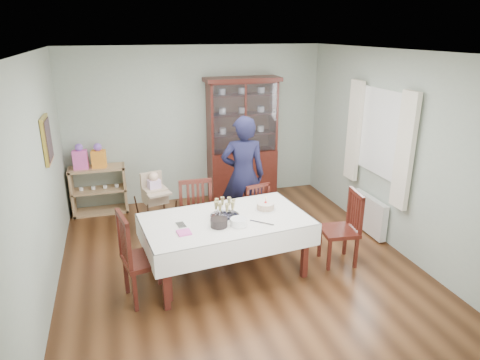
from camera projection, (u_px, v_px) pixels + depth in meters
name	position (u px, v px, depth m)	size (l,w,h in m)	color
floor	(238.00, 262.00, 5.70)	(5.00, 5.00, 0.00)	#593319
room_shell	(226.00, 129.00, 5.61)	(5.00, 5.00, 5.00)	#9EAA99
dining_table	(226.00, 246.00, 5.33)	(2.11, 1.34, 0.76)	#461711
china_cabinet	(242.00, 138.00, 7.57)	(1.30, 0.48, 2.18)	#461711
sideboard	(99.00, 190.00, 7.15)	(0.90, 0.38, 0.80)	tan
picture_frame	(47.00, 140.00, 5.27)	(0.04, 0.48, 0.58)	gold
window	(382.00, 133.00, 6.06)	(0.04, 1.02, 1.22)	white
curtain_left	(405.00, 151.00, 5.51)	(0.07, 0.30, 1.55)	silver
curtain_right	(354.00, 131.00, 6.63)	(0.07, 0.30, 1.55)	silver
radiator	(369.00, 214.00, 6.45)	(0.10, 0.80, 0.55)	white
chair_far_left	(199.00, 236.00, 5.77)	(0.48, 0.48, 1.04)	#461711
chair_far_right	(264.00, 229.00, 6.05)	(0.47, 0.47, 0.88)	#461711
chair_end_left	(145.00, 273.00, 4.86)	(0.57, 0.57, 1.07)	#461711
chair_end_right	(339.00, 242.00, 5.63)	(0.50, 0.50, 0.99)	#461711
woman	(243.00, 176.00, 6.32)	(0.65, 0.43, 1.79)	black
high_chair	(156.00, 210.00, 6.39)	(0.53, 0.53, 0.98)	black
champagne_tray	(225.00, 212.00, 5.23)	(0.36, 0.36, 0.22)	silver
birthday_cake	(266.00, 206.00, 5.44)	(0.26, 0.26, 0.18)	white
plate_stack_dark	(219.00, 223.00, 4.98)	(0.20, 0.20, 0.10)	black
plate_stack_white	(239.00, 222.00, 5.01)	(0.20, 0.20, 0.09)	white
napkin_stack	(184.00, 232.00, 4.82)	(0.15, 0.15, 0.02)	#E755AF
cutlery	(178.00, 225.00, 5.01)	(0.12, 0.17, 0.01)	silver
cake_knife	(262.00, 223.00, 5.08)	(0.31, 0.03, 0.01)	silver
gift_bag_pink	(80.00, 158.00, 6.88)	(0.23, 0.15, 0.42)	#E755AF
gift_bag_orange	(99.00, 157.00, 6.96)	(0.24, 0.18, 0.41)	orange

